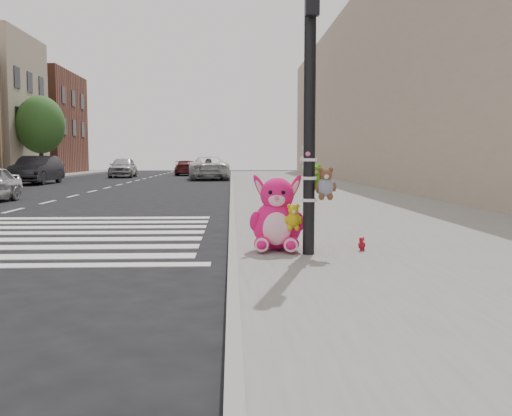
{
  "coord_description": "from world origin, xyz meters",
  "views": [
    {
      "loc": [
        1.54,
        -5.96,
        1.47
      ],
      "look_at": [
        1.89,
        2.16,
        0.75
      ],
      "focal_mm": 40.0,
      "sensor_mm": 36.0,
      "label": 1
    }
  ],
  "objects_px": {
    "red_teddy": "(362,244)",
    "car_dark_far": "(37,170)",
    "car_white_near": "(208,168)",
    "signal_pole": "(311,137)",
    "pink_bunny": "(277,219)"
  },
  "relations": [
    {
      "from": "car_dark_far",
      "to": "signal_pole",
      "type": "bearing_deg",
      "value": -63.45
    },
    {
      "from": "car_white_near",
      "to": "signal_pole",
      "type": "bearing_deg",
      "value": 90.26
    },
    {
      "from": "signal_pole",
      "to": "pink_bunny",
      "type": "distance_m",
      "value": 1.29
    },
    {
      "from": "pink_bunny",
      "to": "car_dark_far",
      "type": "relative_size",
      "value": 0.23
    },
    {
      "from": "signal_pole",
      "to": "car_dark_far",
      "type": "relative_size",
      "value": 0.84
    },
    {
      "from": "signal_pole",
      "to": "car_dark_far",
      "type": "distance_m",
      "value": 27.1
    },
    {
      "from": "signal_pole",
      "to": "car_white_near",
      "type": "relative_size",
      "value": 0.73
    },
    {
      "from": "red_teddy",
      "to": "pink_bunny",
      "type": "bearing_deg",
      "value": 139.64
    },
    {
      "from": "signal_pole",
      "to": "pink_bunny",
      "type": "height_order",
      "value": "signal_pole"
    },
    {
      "from": "car_dark_far",
      "to": "red_teddy",
      "type": "bearing_deg",
      "value": -61.77
    },
    {
      "from": "pink_bunny",
      "to": "signal_pole",
      "type": "bearing_deg",
      "value": -32.95
    },
    {
      "from": "car_dark_far",
      "to": "car_white_near",
      "type": "xyz_separation_m",
      "value": [
        9.24,
        6.09,
        -0.02
      ]
    },
    {
      "from": "red_teddy",
      "to": "car_white_near",
      "type": "xyz_separation_m",
      "value": [
        -3.4,
        30.21,
        0.53
      ]
    },
    {
      "from": "pink_bunny",
      "to": "car_dark_far",
      "type": "xyz_separation_m",
      "value": [
        -11.43,
        24.0,
        0.19
      ]
    },
    {
      "from": "red_teddy",
      "to": "car_dark_far",
      "type": "xyz_separation_m",
      "value": [
        -12.64,
        24.12,
        0.55
      ]
    }
  ]
}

